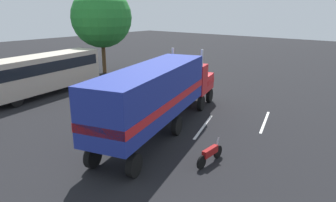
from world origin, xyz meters
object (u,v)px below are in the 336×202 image
(person_bystander, at_px, (122,108))
(parked_bus, at_px, (44,71))
(semi_truck, at_px, (160,91))
(motorcycle, at_px, (210,154))
(tree_center, at_px, (101,17))

(person_bystander, relative_size, parked_bus, 0.14)
(semi_truck, bearing_deg, motorcycle, -109.38)
(parked_bus, height_order, motorcycle, parked_bus)
(motorcycle, distance_m, tree_center, 24.84)
(semi_truck, distance_m, person_bystander, 3.50)
(person_bystander, distance_m, motorcycle, 7.76)
(parked_bus, xyz_separation_m, tree_center, (9.39, 3.45, 4.19))
(parked_bus, bearing_deg, person_bystander, -92.50)
(motorcycle, bearing_deg, tree_center, 62.44)
(semi_truck, relative_size, parked_bus, 1.27)
(parked_bus, bearing_deg, tree_center, 20.19)
(person_bystander, bearing_deg, motorcycle, -99.92)
(semi_truck, xyz_separation_m, person_bystander, (-0.26, 3.09, -1.63))
(semi_truck, bearing_deg, tree_center, 60.42)
(tree_center, bearing_deg, semi_truck, -119.58)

